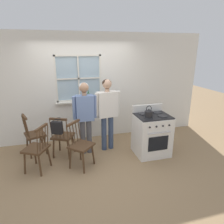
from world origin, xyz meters
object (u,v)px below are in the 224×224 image
(chair_near_stove, at_px, (34,135))
(stove, at_px, (152,134))
(chair_near_wall, at_px, (81,146))
(chair_center_cluster, at_px, (37,149))
(potted_plant, at_px, (88,97))
(person_elderly_left, at_px, (85,112))
(person_teen_center, at_px, (107,108))
(chair_by_window, at_px, (63,137))
(handbag, at_px, (57,127))
(kettle, at_px, (149,113))

(chair_near_stove, relative_size, stove, 0.87)
(chair_near_wall, bearing_deg, chair_center_cluster, 126.98)
(chair_near_wall, height_order, chair_near_stove, same)
(potted_plant, bearing_deg, chair_near_stove, -159.63)
(person_elderly_left, xyz_separation_m, person_teen_center, (0.51, 0.05, 0.04))
(chair_center_cluster, relative_size, chair_near_stove, 1.00)
(chair_center_cluster, height_order, person_teen_center, person_teen_center)
(stove, distance_m, potted_plant, 1.82)
(chair_near_wall, distance_m, chair_center_cluster, 0.83)
(chair_by_window, distance_m, chair_near_stove, 0.67)
(chair_center_cluster, distance_m, person_elderly_left, 1.23)
(chair_by_window, relative_size, person_teen_center, 0.56)
(chair_near_wall, xyz_separation_m, chair_center_cluster, (-0.83, 0.09, 0.00))
(chair_by_window, xyz_separation_m, person_teen_center, (1.03, 0.05, 0.57))
(chair_near_stove, xyz_separation_m, handbag, (0.52, -0.48, 0.32))
(kettle, bearing_deg, chair_center_cluster, 177.38)
(chair_center_cluster, height_order, chair_near_stove, same)
(chair_near_wall, relative_size, chair_center_cluster, 1.00)
(stove, distance_m, kettle, 0.59)
(kettle, bearing_deg, person_teen_center, 140.95)
(chair_near_wall, xyz_separation_m, handbag, (-0.43, 0.32, 0.32))
(person_teen_center, relative_size, potted_plant, 5.47)
(handbag, bearing_deg, stove, -5.84)
(person_elderly_left, bearing_deg, kettle, -24.15)
(chair_near_wall, relative_size, kettle, 3.82)
(chair_center_cluster, height_order, stove, stove)
(chair_center_cluster, distance_m, handbag, 0.56)
(chair_near_stove, relative_size, kettle, 3.82)
(chair_near_stove, distance_m, person_elderly_left, 1.28)
(potted_plant, distance_m, handbag, 1.32)
(chair_near_stove, distance_m, person_teen_center, 1.75)
(chair_by_window, relative_size, chair_near_stove, 1.00)
(chair_near_wall, xyz_separation_m, kettle, (1.44, -0.02, 0.57))
(kettle, bearing_deg, potted_plant, 128.84)
(chair_near_wall, xyz_separation_m, person_teen_center, (0.70, 0.58, 0.57))
(stove, relative_size, kettle, 4.39)
(chair_by_window, xyz_separation_m, person_elderly_left, (0.51, 0.00, 0.53))
(chair_by_window, bearing_deg, person_teen_center, -152.46)
(person_teen_center, bearing_deg, chair_center_cluster, -170.19)
(person_teen_center, bearing_deg, potted_plant, 105.73)
(chair_center_cluster, height_order, kettle, kettle)
(chair_by_window, relative_size, chair_center_cluster, 1.00)
(chair_by_window, xyz_separation_m, stove, (1.93, -0.42, 0.02))
(potted_plant, bearing_deg, stove, -44.04)
(potted_plant, bearing_deg, kettle, -51.16)
(chair_by_window, height_order, potted_plant, potted_plant)
(chair_center_cluster, bearing_deg, person_elderly_left, 142.27)
(chair_center_cluster, relative_size, person_teen_center, 0.56)
(chair_by_window, distance_m, stove, 1.98)
(kettle, height_order, potted_plant, potted_plant)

